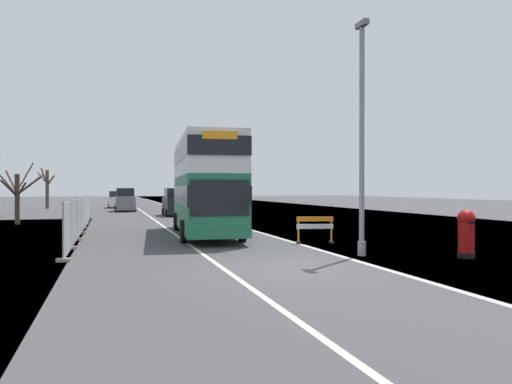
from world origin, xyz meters
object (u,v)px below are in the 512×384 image
(double_decker_bus, at_px, (205,185))
(car_receding_mid, at_px, (125,201))
(car_receding_far, at_px, (116,200))
(red_pillar_postbox, at_px, (466,231))
(lamppost_foreground, at_px, (362,145))
(car_oncoming_near, at_px, (176,203))
(roadworks_barrier, at_px, (315,227))

(double_decker_bus, xyz_separation_m, car_receding_mid, (-3.09, 28.15, -1.44))
(car_receding_far, bearing_deg, red_pillar_postbox, -77.47)
(lamppost_foreground, bearing_deg, red_pillar_postbox, -25.89)
(red_pillar_postbox, xyz_separation_m, car_oncoming_near, (-6.14, 29.04, 0.21))
(roadworks_barrier, bearing_deg, double_decker_bus, 127.57)
(car_receding_mid, bearing_deg, car_receding_far, 94.37)
(double_decker_bus, distance_m, red_pillar_postbox, 12.85)
(car_receding_mid, xyz_separation_m, car_receding_far, (-0.76, 9.94, -0.16))
(lamppost_foreground, distance_m, car_receding_mid, 38.03)
(roadworks_barrier, xyz_separation_m, car_receding_far, (-7.70, 43.09, 0.24))
(double_decker_bus, relative_size, car_receding_far, 2.61)
(lamppost_foreground, xyz_separation_m, car_receding_mid, (-6.95, 37.29, -2.76))
(double_decker_bus, xyz_separation_m, roadworks_barrier, (3.85, -5.01, -1.83))
(double_decker_bus, distance_m, car_oncoming_near, 18.46)
(red_pillar_postbox, bearing_deg, roadworks_barrier, 119.02)
(red_pillar_postbox, height_order, car_receding_far, car_receding_far)
(car_oncoming_near, xyz_separation_m, car_receding_mid, (-3.93, 9.76, 0.00))
(roadworks_barrier, height_order, car_oncoming_near, car_oncoming_near)
(lamppost_foreground, height_order, red_pillar_postbox, lamppost_foreground)
(double_decker_bus, distance_m, car_receding_mid, 28.35)
(car_oncoming_near, relative_size, car_receding_far, 1.04)
(car_receding_far, bearing_deg, lamppost_foreground, -80.72)
(roadworks_barrier, distance_m, car_receding_mid, 33.87)
(double_decker_bus, bearing_deg, red_pillar_postbox, -56.75)
(car_oncoming_near, bearing_deg, car_receding_far, 103.39)
(car_receding_far, bearing_deg, double_decker_bus, -84.23)
(double_decker_bus, bearing_deg, car_oncoming_near, 87.38)
(lamppost_foreground, bearing_deg, roadworks_barrier, 90.18)
(lamppost_foreground, relative_size, car_receding_far, 1.87)
(red_pillar_postbox, bearing_deg, car_oncoming_near, 101.95)
(double_decker_bus, xyz_separation_m, red_pillar_postbox, (6.99, -10.66, -1.64))
(lamppost_foreground, xyz_separation_m, roadworks_barrier, (-0.01, 4.14, -3.16))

